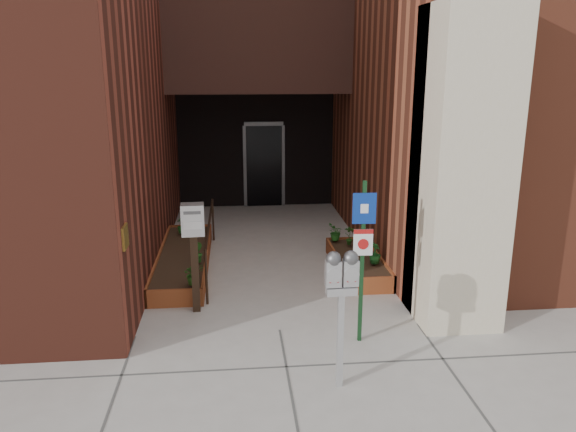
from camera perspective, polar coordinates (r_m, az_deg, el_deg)
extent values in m
plane|color=#9E9991|center=(8.07, -0.86, -11.52)|extent=(80.00, 80.00, 0.00)
cube|color=brown|center=(15.83, 20.19, 19.31)|extent=(8.00, 13.70, 10.00)
cube|color=beige|center=(8.15, 17.18, 4.43)|extent=(1.10, 1.20, 4.40)
cube|color=black|center=(13.20, -3.18, 16.80)|extent=(4.20, 2.00, 2.00)
cube|color=black|center=(14.75, -3.28, 6.89)|extent=(4.00, 0.30, 3.00)
cube|color=black|center=(14.65, -2.44, 5.07)|extent=(0.90, 0.06, 2.10)
cube|color=#B79338|center=(7.44, -16.25, -2.06)|extent=(0.04, 0.30, 0.30)
cube|color=brown|center=(8.87, -11.50, -8.20)|extent=(0.90, 0.04, 0.30)
cube|color=brown|center=(12.21, -9.89, -1.57)|extent=(0.90, 0.04, 0.30)
cube|color=brown|center=(10.57, -12.89, -4.40)|extent=(0.04, 3.60, 0.30)
cube|color=brown|center=(10.49, -8.22, -4.31)|extent=(0.04, 3.60, 0.30)
cube|color=black|center=(10.53, -10.56, -4.46)|extent=(0.82, 3.52, 0.26)
cube|color=brown|center=(9.27, 8.54, -7.02)|extent=(0.80, 0.04, 0.30)
cube|color=brown|center=(11.24, 5.91, -2.90)|extent=(0.80, 0.04, 0.30)
cube|color=brown|center=(10.17, 4.99, -4.85)|extent=(0.04, 2.20, 0.30)
cube|color=brown|center=(10.33, 9.15, -4.67)|extent=(0.04, 2.20, 0.30)
cube|color=black|center=(10.25, 7.09, -4.87)|extent=(0.72, 2.12, 0.26)
cylinder|color=black|center=(8.79, -8.29, -6.15)|extent=(0.04, 0.04, 0.90)
cylinder|color=black|center=(11.93, -7.62, -0.38)|extent=(0.04, 0.04, 0.90)
cylinder|color=black|center=(10.22, -7.99, -0.54)|extent=(0.04, 3.30, 0.04)
cube|color=#B4B4B7|center=(6.59, 5.31, -12.52)|extent=(0.07, 0.07, 1.15)
cube|color=#B4B4B7|center=(6.32, 5.44, -7.55)|extent=(0.35, 0.15, 0.09)
cube|color=#B4B4B7|center=(6.23, 4.61, -5.85)|extent=(0.18, 0.12, 0.30)
sphere|color=#59595B|center=(6.17, 4.65, -4.36)|extent=(0.17, 0.17, 0.17)
cube|color=white|center=(6.16, 4.73, -5.85)|extent=(0.10, 0.01, 0.06)
cube|color=#B21414|center=(6.20, 4.71, -6.64)|extent=(0.10, 0.01, 0.03)
cube|color=#B4B4B7|center=(6.27, 6.36, -5.75)|extent=(0.18, 0.12, 0.30)
sphere|color=#59595B|center=(6.21, 6.41, -4.27)|extent=(0.17, 0.17, 0.17)
cube|color=white|center=(6.21, 6.50, -5.75)|extent=(0.10, 0.01, 0.06)
cube|color=#B21414|center=(6.24, 6.47, -6.53)|extent=(0.10, 0.01, 0.03)
cube|color=#13361A|center=(7.42, 7.52, -4.81)|extent=(0.05, 0.05, 2.21)
cube|color=navy|center=(7.17, 7.76, 0.77)|extent=(0.30, 0.04, 0.40)
cube|color=white|center=(7.17, 7.77, 0.76)|extent=(0.10, 0.02, 0.12)
cube|color=white|center=(7.30, 7.64, -2.67)|extent=(0.25, 0.03, 0.35)
cube|color=#B21414|center=(7.25, 7.69, -1.59)|extent=(0.25, 0.03, 0.06)
cylinder|color=#B21414|center=(7.29, 7.65, -2.85)|extent=(0.14, 0.02, 0.14)
cube|color=black|center=(8.53, -9.41, -5.74)|extent=(0.12, 0.12, 1.22)
cube|color=silver|center=(8.27, -9.66, -0.35)|extent=(0.34, 0.26, 0.47)
cube|color=#59595B|center=(8.11, -9.72, 0.31)|extent=(0.24, 0.02, 0.04)
cube|color=white|center=(8.16, -9.66, -0.97)|extent=(0.27, 0.02, 0.11)
imported|color=#255819|center=(8.89, -9.56, -5.81)|extent=(0.39, 0.39, 0.35)
imported|color=#1F5618|center=(9.86, -9.18, -3.69)|extent=(0.24, 0.24, 0.34)
imported|color=#1D5D1A|center=(11.57, -10.74, -0.93)|extent=(0.26, 0.26, 0.33)
imported|color=#1F631C|center=(11.94, -9.20, -0.31)|extent=(0.26, 0.26, 0.35)
imported|color=#17521D|center=(9.78, 8.82, -3.73)|extent=(0.27, 0.27, 0.37)
imported|color=#1F5418|center=(10.71, 6.28, -1.95)|extent=(0.25, 0.25, 0.37)
imported|color=#1E5F1B|center=(10.93, 4.85, -1.66)|extent=(0.39, 0.39, 0.33)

